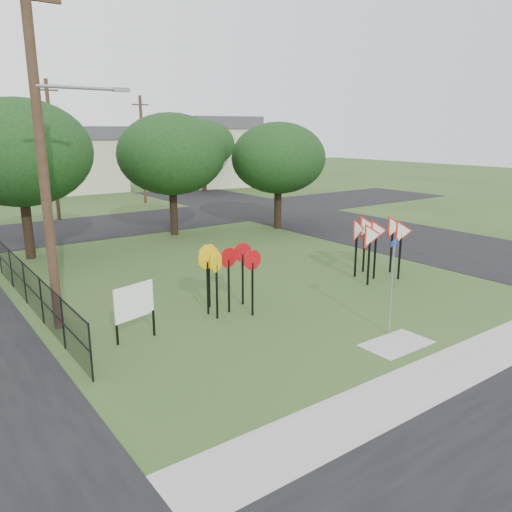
% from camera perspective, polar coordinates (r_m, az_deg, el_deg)
% --- Properties ---
extents(ground, '(140.00, 140.00, 0.00)m').
position_cam_1_polar(ground, '(16.20, 9.08, -7.12)').
color(ground, '#29461A').
extents(sidewalk, '(30.00, 1.60, 0.02)m').
position_cam_1_polar(sidewalk, '(13.84, 21.74, -11.79)').
color(sidewalk, gray).
rests_on(sidewalk, ground).
extents(planting_strip, '(30.00, 0.80, 0.02)m').
position_cam_1_polar(planting_strip, '(13.33, 26.18, -13.30)').
color(planting_strip, '#29461A').
rests_on(planting_strip, ground).
extents(street_right, '(8.00, 50.00, 0.02)m').
position_cam_1_polar(street_right, '(31.26, 11.69, 3.14)').
color(street_right, black).
rests_on(street_right, ground).
extents(street_far, '(60.00, 8.00, 0.02)m').
position_cam_1_polar(street_far, '(32.91, -16.38, 3.41)').
color(street_far, black).
rests_on(street_far, ground).
extents(curb_pad, '(2.00, 1.20, 0.02)m').
position_cam_1_polar(curb_pad, '(14.75, 15.78, -9.65)').
color(curb_pad, gray).
rests_on(curb_pad, ground).
extents(street_name_sign, '(0.55, 0.22, 2.82)m').
position_cam_1_polar(street_name_sign, '(14.89, 15.28, -2.73)').
color(street_name_sign, gray).
rests_on(street_name_sign, ground).
extents(stop_sign_cluster, '(2.13, 1.64, 2.20)m').
position_cam_1_polar(stop_sign_cluster, '(16.13, -3.45, -0.87)').
color(stop_sign_cluster, black).
rests_on(stop_sign_cluster, ground).
extents(yield_sign_cluster, '(3.21, 1.82, 2.50)m').
position_cam_1_polar(yield_sign_cluster, '(20.55, 13.68, 2.56)').
color(yield_sign_cluster, black).
rests_on(yield_sign_cluster, ground).
extents(info_board, '(1.29, 0.39, 1.66)m').
position_cam_1_polar(info_board, '(14.49, -13.74, -5.32)').
color(info_board, black).
rests_on(info_board, ground).
extents(utility_pole_main, '(3.55, 0.33, 10.00)m').
position_cam_1_polar(utility_pole_main, '(15.46, -23.09, 10.77)').
color(utility_pole_main, '#493222').
rests_on(utility_pole_main, ground).
extents(far_pole_a, '(1.40, 0.24, 9.00)m').
position_cam_1_polar(far_pole_a, '(35.66, -22.23, 11.17)').
color(far_pole_a, '#493222').
rests_on(far_pole_a, ground).
extents(far_pole_b, '(1.40, 0.24, 8.50)m').
position_cam_1_polar(far_pole_b, '(42.07, -12.82, 11.81)').
color(far_pole_b, '#493222').
rests_on(far_pole_b, ground).
extents(fence_run, '(0.05, 11.55, 1.50)m').
position_cam_1_polar(fence_run, '(17.82, -24.19, -3.57)').
color(fence_run, black).
rests_on(fence_run, ground).
extents(house_mid, '(8.40, 8.40, 6.20)m').
position_cam_1_polar(house_mid, '(52.73, -20.12, 10.42)').
color(house_mid, beige).
rests_on(house_mid, ground).
extents(house_right, '(8.30, 8.30, 7.20)m').
position_cam_1_polar(house_right, '(54.78, -4.46, 11.85)').
color(house_right, beige).
rests_on(house_right, ground).
extents(tree_near_left, '(6.40, 6.40, 7.27)m').
position_cam_1_polar(tree_near_left, '(25.02, -25.45, 10.60)').
color(tree_near_left, black).
rests_on(tree_near_left, ground).
extents(tree_near_mid, '(6.00, 6.00, 6.80)m').
position_cam_1_polar(tree_near_mid, '(28.60, -9.65, 11.39)').
color(tree_near_mid, black).
rests_on(tree_near_mid, ground).
extents(tree_near_right, '(5.60, 5.60, 6.33)m').
position_cam_1_polar(tree_near_right, '(30.18, 2.56, 11.11)').
color(tree_near_right, black).
rests_on(tree_near_right, ground).
extents(tree_far_right, '(6.00, 6.00, 6.80)m').
position_cam_1_polar(tree_far_right, '(49.27, -6.02, 12.60)').
color(tree_far_right, black).
rests_on(tree_far_right, ground).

